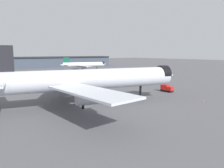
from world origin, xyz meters
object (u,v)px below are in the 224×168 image
at_px(airliner_near_gate, 88,80).
at_px(traffic_cone_wingtip, 203,100).
at_px(airliner_far_taxiway, 84,65).
at_px(service_truck_front, 167,88).

relative_size(airliner_near_gate, traffic_cone_wingtip, 98.71).
distance_m(airliner_far_taxiway, service_truck_front, 122.13).
bearing_deg(traffic_cone_wingtip, airliner_far_taxiway, 76.92).
relative_size(service_truck_front, traffic_cone_wingtip, 8.27).
distance_m(service_truck_front, traffic_cone_wingtip, 19.89).
xyz_separation_m(airliner_near_gate, traffic_cone_wingtip, (35.43, -19.62, -8.02)).
bearing_deg(airliner_far_taxiway, airliner_near_gate, -103.51).
bearing_deg(airliner_near_gate, service_truck_front, 14.63).
bearing_deg(traffic_cone_wingtip, airliner_near_gate, 151.02).
xyz_separation_m(airliner_far_taxiway, traffic_cone_wingtip, (-32.12, -138.23, -5.17)).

